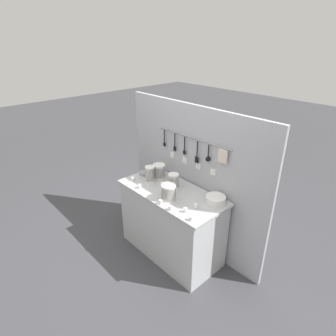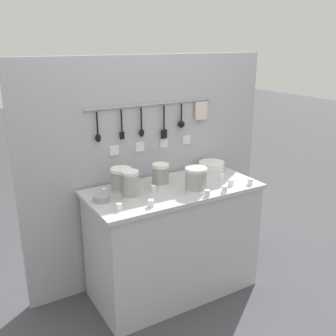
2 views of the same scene
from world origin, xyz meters
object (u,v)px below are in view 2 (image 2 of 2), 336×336
Objects in this scene: cup_by_caddy at (222,177)px; cup_front_right at (250,182)px; cup_beside_plates at (136,183)px; cup_edge_near at (231,183)px; cup_front_left at (207,193)px; bowl_stack_wide_centre at (196,179)px; cup_back_left at (119,207)px; bowl_stack_nested_right at (121,180)px; bowl_stack_tall_left at (161,175)px; steel_mixing_bowl at (102,198)px; cup_edge_far at (151,203)px; plate_stack at (212,166)px; bowl_stack_back_corner at (131,185)px; cup_mid_row at (224,189)px; cup_back_right at (153,189)px; cup_centre at (104,192)px.

cup_front_right is at bearing -58.95° from cup_by_caddy.
cup_beside_plates is (-0.74, 0.42, 0.00)m from cup_front_right.
cup_beside_plates is at bearing 150.70° from cup_front_right.
cup_edge_near is 1.00× the size of cup_front_left.
bowl_stack_wide_centre reaches higher than cup_back_left.
cup_back_left is at bearing -117.47° from bowl_stack_nested_right.
bowl_stack_tall_left is 1.48× the size of steel_mixing_bowl.
cup_edge_far reaches higher than steel_mixing_bowl.
plate_stack reaches higher than cup_edge_near.
cup_by_caddy is at bearing -19.54° from cup_beside_plates.
bowl_stack_back_corner is 4.14× the size of cup_beside_plates.
cup_edge_far is 0.42m from cup_front_left.
cup_edge_far is (0.20, -0.05, 0.00)m from cup_back_left.
bowl_stack_nested_right is at bearing 147.86° from cup_mid_row.
cup_front_left and cup_beside_plates have the same top height.
steel_mixing_bowl is 2.41× the size of cup_mid_row.
bowl_stack_back_corner is 1.72× the size of steel_mixing_bowl.
bowl_stack_nested_right is at bearing 62.53° from cup_back_left.
cup_beside_plates is at bearing 160.46° from cup_by_caddy.
bowl_stack_nested_right is 0.82× the size of plate_stack.
plate_stack is at bearing 10.10° from bowl_stack_tall_left.
cup_back_right is 0.39m from cup_front_left.
cup_centre is at bearing 174.59° from bowl_stack_tall_left.
cup_back_right is 1.00× the size of cup_mid_row.
cup_mid_row is 0.15m from cup_front_left.
cup_front_left is (-0.30, -0.22, 0.00)m from cup_by_caddy.
bowl_stack_wide_centre is at bearing 11.06° from cup_edge_far.
cup_edge_far is at bearing -81.52° from bowl_stack_nested_right.
bowl_stack_tall_left is 0.15m from cup_back_right.
cup_back_right is (-0.11, -0.09, -0.06)m from bowl_stack_tall_left.
cup_front_left is (-0.15, 0.00, 0.00)m from cup_mid_row.
cup_centre is at bearing 59.38° from steel_mixing_bowl.
plate_stack is at bearing 63.87° from cup_mid_row.
cup_back_left is (-0.45, -0.25, -0.06)m from bowl_stack_tall_left.
bowl_stack_wide_centre is 0.14m from cup_front_left.
bowl_stack_back_corner reaches higher than bowl_stack_wide_centre.
cup_edge_near is 0.93m from cup_centre.
steel_mixing_bowl is at bearing 175.45° from cup_by_caddy.
bowl_stack_nested_right is 0.33m from cup_back_left.
plate_stack reaches higher than cup_by_caddy.
cup_beside_plates is (-0.48, 0.44, 0.00)m from cup_mid_row.
plate_stack is 0.89m from cup_edge_far.
bowl_stack_back_corner is at bearing 166.23° from cup_front_right.
bowl_stack_wide_centre reaches higher than cup_edge_far.
cup_front_right is (0.04, -0.42, -0.01)m from plate_stack.
cup_edge_far is at bearing -122.15° from cup_back_right.
bowl_stack_back_corner reaches higher than cup_back_left.
cup_edge_far is (-0.25, -0.31, -0.06)m from bowl_stack_tall_left.
bowl_stack_wide_centre is at bearing -162.69° from cup_by_caddy.
cup_centre is at bearing -176.72° from plate_stack.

